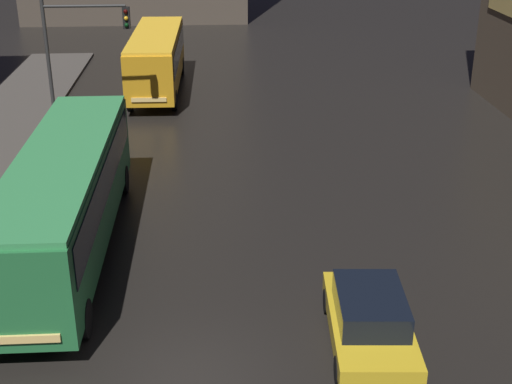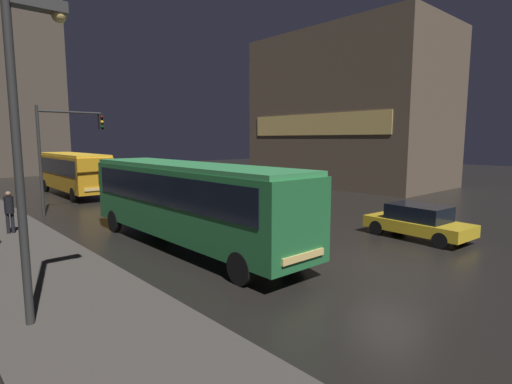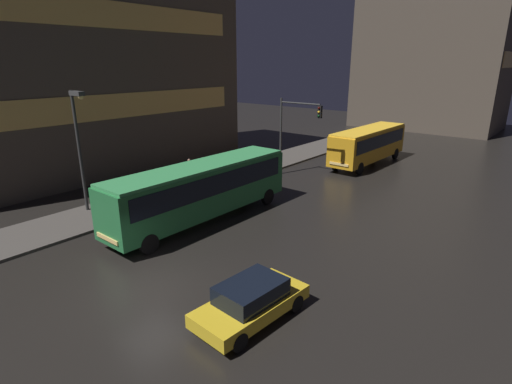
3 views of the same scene
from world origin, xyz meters
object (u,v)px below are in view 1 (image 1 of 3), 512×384
bus_far (156,55)px  traffic_light_main (77,45)px  bus_near (66,191)px  car_taxi (369,318)px

bus_far → traffic_light_main: (-2.75, -7.57, 2.18)m
bus_near → traffic_light_main: size_ratio=1.98×
bus_far → traffic_light_main: size_ratio=1.68×
bus_near → bus_far: size_ratio=1.18×
bus_near → car_taxi: bearing=146.8°
bus_far → car_taxi: (6.58, -23.77, -1.21)m
bus_far → traffic_light_main: bearing=71.2°
bus_far → bus_near: bearing=86.4°
bus_near → bus_far: bearing=-94.5°
bus_far → car_taxi: 24.70m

